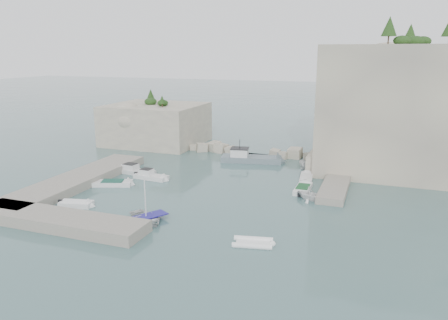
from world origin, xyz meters
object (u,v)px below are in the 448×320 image
(motorboat_a, at_px, (136,174))
(work_boat, at_px, (251,162))
(rowboat, at_px, (146,221))
(tender_east_d, at_px, (313,172))
(inflatable_dinghy, at_px, (253,244))
(motorboat_c, at_px, (113,185))
(motorboat_b, at_px, (151,179))
(tender_east_b, at_px, (303,191))
(tender_east_c, at_px, (306,180))
(tender_east_a, at_px, (310,200))
(motorboat_e, at_px, (76,206))

(motorboat_a, height_order, work_boat, work_boat)
(rowboat, height_order, tender_east_d, tender_east_d)
(inflatable_dinghy, bearing_deg, motorboat_a, 131.66)
(motorboat_c, relative_size, rowboat, 1.11)
(motorboat_c, height_order, rowboat, rowboat)
(inflatable_dinghy, bearing_deg, rowboat, 161.19)
(motorboat_b, height_order, tender_east_b, motorboat_b)
(rowboat, relative_size, tender_east_c, 0.97)
(tender_east_a, bearing_deg, tender_east_b, 41.69)
(inflatable_dinghy, relative_size, tender_east_a, 1.19)
(tender_east_b, xyz_separation_m, tender_east_d, (-0.20, 8.88, 0.00))
(tender_east_c, xyz_separation_m, work_boat, (-9.39, 6.66, 0.00))
(tender_east_b, bearing_deg, inflatable_dinghy, 175.26)
(motorboat_b, distance_m, inflatable_dinghy, 23.21)
(inflatable_dinghy, distance_m, tender_east_d, 25.18)
(motorboat_c, xyz_separation_m, tender_east_d, (22.37, 14.76, 0.00))
(tender_east_b, height_order, tender_east_c, same)
(motorboat_b, relative_size, tender_east_d, 1.13)
(motorboat_e, height_order, inflatable_dinghy, motorboat_e)
(tender_east_b, xyz_separation_m, work_boat, (-9.83, 11.46, 0.00))
(motorboat_e, bearing_deg, tender_east_b, 19.86)
(tender_east_c, distance_m, work_boat, 11.52)
(motorboat_a, distance_m, motorboat_b, 3.61)
(tender_east_b, distance_m, tender_east_c, 4.82)
(tender_east_d, bearing_deg, motorboat_c, 145.30)
(motorboat_b, bearing_deg, inflatable_dinghy, -33.70)
(tender_east_a, bearing_deg, inflatable_dinghy, -175.03)
(tender_east_a, bearing_deg, rowboat, 146.86)
(tender_east_c, bearing_deg, tender_east_a, -173.44)
(inflatable_dinghy, xyz_separation_m, tender_east_b, (1.38, 16.27, 0.00))
(tender_east_a, bearing_deg, motorboat_c, 113.66)
(tender_east_b, bearing_deg, tender_east_c, 5.33)
(motorboat_a, xyz_separation_m, motorboat_c, (0.20, -5.67, 0.00))
(inflatable_dinghy, distance_m, tender_east_a, 13.66)
(motorboat_e, relative_size, tender_east_c, 0.80)
(tender_east_d, distance_m, work_boat, 9.98)
(motorboat_a, distance_m, rowboat, 17.74)
(tender_east_d, relative_size, work_boat, 0.45)
(rowboat, xyz_separation_m, work_boat, (2.86, 26.27, 0.00))
(motorboat_b, height_order, tender_east_c, motorboat_b)
(motorboat_c, height_order, tender_east_d, tender_east_d)
(rowboat, distance_m, tender_east_c, 23.12)
(tender_east_c, relative_size, work_boat, 0.49)
(tender_east_d, bearing_deg, tender_east_b, -156.86)
(motorboat_a, bearing_deg, rowboat, -49.10)
(motorboat_e, height_order, tender_east_d, tender_east_d)
(motorboat_b, distance_m, rowboat, 14.72)
(motorboat_a, xyz_separation_m, rowboat, (10.08, -14.60, 0.00))
(motorboat_a, height_order, rowboat, motorboat_a)
(work_boat, bearing_deg, motorboat_e, -126.89)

